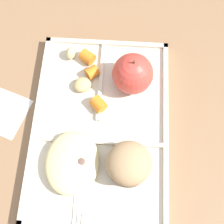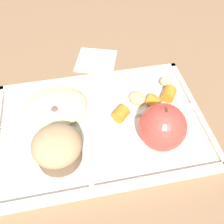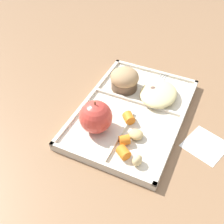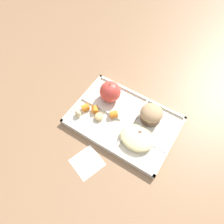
{
  "view_description": "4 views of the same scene",
  "coord_description": "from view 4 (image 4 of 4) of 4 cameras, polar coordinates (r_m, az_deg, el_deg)",
  "views": [
    {
      "loc": [
        0.21,
        0.04,
        0.61
      ],
      "look_at": [
        -0.02,
        0.02,
        0.05
      ],
      "focal_mm": 50.6,
      "sensor_mm": 36.0,
      "label": 1
    },
    {
      "loc": [
        0.04,
        0.29,
        0.41
      ],
      "look_at": [
        -0.02,
        0.01,
        0.05
      ],
      "focal_mm": 40.95,
      "sensor_mm": 36.0,
      "label": 2
    },
    {
      "loc": [
        -0.53,
        -0.19,
        0.55
      ],
      "look_at": [
        -0.04,
        0.04,
        0.03
      ],
      "focal_mm": 45.68,
      "sensor_mm": 36.0,
      "label": 3
    },
    {
      "loc": [
        0.19,
        -0.38,
        0.74
      ],
      "look_at": [
        -0.04,
        -0.02,
        0.06
      ],
      "focal_mm": 35.5,
      "sensor_mm": 36.0,
      "label": 4
    }
  ],
  "objects": [
    {
      "name": "meatball_center",
      "position": [
        0.79,
        7.03,
        -5.72
      ],
      "size": [
        0.03,
        0.03,
        0.03
      ],
      "primitive_type": "sphere",
      "color": "brown",
      "rests_on": "lunch_tray"
    },
    {
      "name": "paper_napkin",
      "position": [
        0.78,
        -6.43,
        -12.78
      ],
      "size": [
        0.12,
        0.12,
        0.0
      ],
      "primitive_type": "cube",
      "rotation": [
        0.0,
        0.0,
        -0.33
      ],
      "color": "white",
      "rests_on": "ground"
    },
    {
      "name": "bran_muffin",
      "position": [
        0.82,
        10.05,
        -0.57
      ],
      "size": [
        0.08,
        0.08,
        0.07
      ],
      "color": "brown",
      "rests_on": "lunch_tray"
    },
    {
      "name": "potato_chunk_small",
      "position": [
        0.84,
        -8.73,
        -0.36
      ],
      "size": [
        0.03,
        0.02,
        0.03
      ],
      "primitive_type": "ellipsoid",
      "rotation": [
        0.0,
        0.0,
        6.11
      ],
      "color": "tan",
      "rests_on": "lunch_tray"
    },
    {
      "name": "meatball_side",
      "position": [
        0.79,
        7.44,
        -7.31
      ],
      "size": [
        0.03,
        0.03,
        0.03
      ],
      "primitive_type": "sphere",
      "color": "brown",
      "rests_on": "lunch_tray"
    },
    {
      "name": "potato_chunk_golden",
      "position": [
        0.83,
        -3.4,
        -1.18
      ],
      "size": [
        0.04,
        0.04,
        0.02
      ],
      "primitive_type": "ellipsoid",
      "rotation": [
        0.0,
        0.0,
        4.95
      ],
      "color": "tan",
      "rests_on": "lunch_tray"
    },
    {
      "name": "plastic_fork",
      "position": [
        0.8,
        9.87,
        -7.6
      ],
      "size": [
        0.16,
        0.02,
        0.0
      ],
      "color": "silver",
      "rests_on": "lunch_tray"
    },
    {
      "name": "lunch_tray",
      "position": [
        0.84,
        3.01,
        -2.27
      ],
      "size": [
        0.39,
        0.27,
        0.02
      ],
      "color": "beige",
      "rests_on": "ground"
    },
    {
      "name": "carrot_slice_edge",
      "position": [
        0.86,
        -6.85,
        1.17
      ],
      "size": [
        0.04,
        0.04,
        0.03
      ],
      "primitive_type": "cylinder",
      "rotation": [
        0.0,
        1.57,
        4.12
      ],
      "color": "orange",
      "rests_on": "lunch_tray"
    },
    {
      "name": "carrot_slice_tilted",
      "position": [
        0.83,
        0.46,
        -0.62
      ],
      "size": [
        0.04,
        0.04,
        0.03
      ],
      "primitive_type": "cylinder",
      "rotation": [
        0.0,
        1.57,
        3.9
      ],
      "color": "orange",
      "rests_on": "lunch_tray"
    },
    {
      "name": "ground",
      "position": [
        0.85,
        3.0,
        -2.57
      ],
      "size": [
        6.0,
        6.0,
        0.0
      ],
      "primitive_type": "plane",
      "color": "#846042"
    },
    {
      "name": "carrot_slice_small",
      "position": [
        0.85,
        -4.4,
        0.67
      ],
      "size": [
        0.03,
        0.03,
        0.02
      ],
      "primitive_type": "cylinder",
      "rotation": [
        0.0,
        1.57,
        5.39
      ],
      "color": "orange",
      "rests_on": "lunch_tray"
    },
    {
      "name": "green_apple",
      "position": [
        0.86,
        -0.49,
        5.25
      ],
      "size": [
        0.08,
        0.08,
        0.09
      ],
      "color": "#C63D33",
      "rests_on": "lunch_tray"
    },
    {
      "name": "egg_noodle_pile",
      "position": [
        0.79,
        6.41,
        -6.64
      ],
      "size": [
        0.12,
        0.1,
        0.03
      ],
      "primitive_type": "ellipsoid",
      "color": "beige",
      "rests_on": "lunch_tray"
    }
  ]
}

